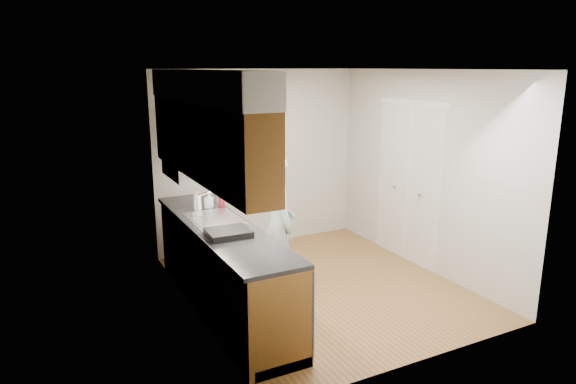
# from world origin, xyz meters

# --- Properties ---
(floor) EXTENTS (3.50, 3.50, 0.00)m
(floor) POSITION_xyz_m (0.00, 0.00, 0.00)
(floor) COLOR brown
(floor) RESTS_ON ground
(ceiling) EXTENTS (3.50, 3.50, 0.00)m
(ceiling) POSITION_xyz_m (0.00, 0.00, 2.50)
(ceiling) COLOR white
(ceiling) RESTS_ON wall_left
(wall_left) EXTENTS (0.02, 3.50, 2.50)m
(wall_left) POSITION_xyz_m (-1.50, 0.00, 1.25)
(wall_left) COLOR #B6B4AB
(wall_left) RESTS_ON floor
(wall_right) EXTENTS (0.02, 3.50, 2.50)m
(wall_right) POSITION_xyz_m (1.50, 0.00, 1.25)
(wall_right) COLOR #B6B4AB
(wall_right) RESTS_ON floor
(wall_back) EXTENTS (3.00, 0.02, 2.50)m
(wall_back) POSITION_xyz_m (0.00, 1.75, 1.25)
(wall_back) COLOR #B6B4AB
(wall_back) RESTS_ON floor
(counter) EXTENTS (0.64, 2.80, 1.30)m
(counter) POSITION_xyz_m (-1.20, -0.00, 0.49)
(counter) COLOR brown
(counter) RESTS_ON floor
(upper_cabinets) EXTENTS (0.47, 2.80, 1.21)m
(upper_cabinets) POSITION_xyz_m (-1.33, 0.05, 1.95)
(upper_cabinets) COLOR brown
(upper_cabinets) RESTS_ON wall_left
(closet_door) EXTENTS (0.02, 1.22, 2.05)m
(closet_door) POSITION_xyz_m (1.49, 0.30, 1.02)
(closet_door) COLOR white
(closet_door) RESTS_ON wall_right
(floor_mat) EXTENTS (0.80, 0.98, 0.02)m
(floor_mat) POSITION_xyz_m (-0.50, 0.10, 0.01)
(floor_mat) COLOR slate
(floor_mat) RESTS_ON floor
(person) EXTENTS (0.49, 0.67, 1.80)m
(person) POSITION_xyz_m (-0.50, 0.10, 0.92)
(person) COLOR #A1BCC4
(person) RESTS_ON floor_mat
(soap_bottle_a) EXTENTS (0.11, 0.11, 0.25)m
(soap_bottle_a) POSITION_xyz_m (-1.26, 0.63, 1.06)
(soap_bottle_a) COLOR white
(soap_bottle_a) RESTS_ON counter
(soap_bottle_b) EXTENTS (0.12, 0.12, 0.18)m
(soap_bottle_b) POSITION_xyz_m (-1.11, 0.69, 1.03)
(soap_bottle_b) COLOR white
(soap_bottle_b) RESTS_ON counter
(soda_can) EXTENTS (0.09, 0.09, 0.13)m
(soda_can) POSITION_xyz_m (-0.97, 0.65, 1.00)
(soda_can) COLOR #A61C33
(soda_can) RESTS_ON counter
(steel_can) EXTENTS (0.07, 0.07, 0.12)m
(steel_can) POSITION_xyz_m (-0.98, 0.82, 1.00)
(steel_can) COLOR #A5A5AA
(steel_can) RESTS_ON counter
(dish_rack) EXTENTS (0.42, 0.36, 0.06)m
(dish_rack) POSITION_xyz_m (-1.27, -0.38, 0.97)
(dish_rack) COLOR black
(dish_rack) RESTS_ON counter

